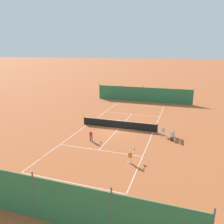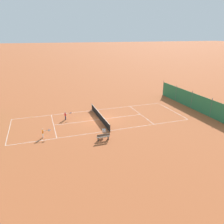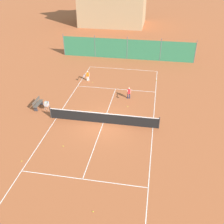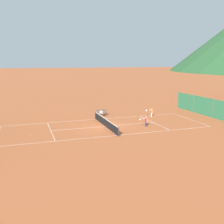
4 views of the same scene
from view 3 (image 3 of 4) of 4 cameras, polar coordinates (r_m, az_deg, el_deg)
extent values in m
plane|color=#A8542D|center=(21.79, -1.92, -2.39)|extent=(600.00, 600.00, 0.00)
cube|color=white|center=(32.20, 2.42, 9.34)|extent=(8.25, 0.05, 0.01)
cube|color=white|center=(22.87, -12.03, -1.33)|extent=(0.05, 23.85, 0.01)
cube|color=white|center=(21.44, 8.89, -3.42)|extent=(0.05, 23.85, 0.01)
cube|color=white|center=(27.23, 0.81, 5.04)|extent=(8.20, 0.05, 0.01)
cube|color=white|center=(17.01, -6.43, -14.30)|extent=(8.20, 0.05, 0.01)
cube|color=white|center=(21.79, -1.92, -2.38)|extent=(0.05, 12.80, 0.01)
cylinder|color=#2D2D2D|center=(22.76, -13.23, -0.10)|extent=(0.08, 0.08, 1.06)
cylinder|color=#2D2D2D|center=(21.16, 10.22, -2.36)|extent=(0.08, 0.08, 1.06)
cube|color=black|center=(21.54, -1.94, -1.38)|extent=(9.10, 0.02, 0.91)
cube|color=white|center=(21.28, -1.97, -0.31)|extent=(9.10, 0.04, 0.06)
cube|color=#2D754C|center=(35.11, 3.31, 13.48)|extent=(17.20, 0.04, 2.60)
cylinder|color=#59595E|center=(37.01, -10.44, 14.23)|extent=(0.08, 0.08, 2.90)
cylinder|color=#59595E|center=(35.79, -3.74, 14.08)|extent=(0.08, 0.08, 2.90)
cylinder|color=#59595E|center=(35.06, 3.32, 13.72)|extent=(0.08, 0.08, 2.90)
cylinder|color=#59595E|center=(34.85, 10.53, 13.14)|extent=(0.08, 0.08, 2.90)
cylinder|color=#59595E|center=(35.17, 17.69, 12.36)|extent=(0.08, 0.08, 2.90)
cylinder|color=#23284C|center=(25.36, 3.85, 3.53)|extent=(0.10, 0.10, 0.54)
cylinder|color=#23284C|center=(25.34, 3.46, 3.52)|extent=(0.10, 0.10, 0.54)
cube|color=red|center=(25.13, 3.69, 4.50)|extent=(0.29, 0.20, 0.42)
sphere|color=beige|center=(24.99, 3.72, 5.15)|extent=(0.17, 0.17, 0.17)
cylinder|color=beige|center=(25.15, 4.07, 4.50)|extent=(0.06, 0.06, 0.42)
cylinder|color=beige|center=(24.85, 3.37, 4.61)|extent=(0.15, 0.42, 0.06)
cylinder|color=black|center=(24.58, 3.44, 4.29)|extent=(0.07, 0.19, 0.03)
torus|color=red|center=(24.37, 3.49, 4.03)|extent=(0.08, 0.28, 0.28)
cylinder|color=silver|center=(24.37, 3.49, 4.03)|extent=(0.06, 0.24, 0.25)
cylinder|color=white|center=(29.06, -5.11, 7.27)|extent=(0.09, 0.09, 0.53)
cylinder|color=white|center=(29.11, -5.44, 7.29)|extent=(0.09, 0.09, 0.53)
cube|color=orange|center=(28.89, -5.32, 8.13)|extent=(0.26, 0.15, 0.41)
sphere|color=beige|center=(28.77, -5.35, 8.70)|extent=(0.16, 0.16, 0.16)
cylinder|color=beige|center=(28.85, -5.01, 8.11)|extent=(0.06, 0.06, 0.41)
cylinder|color=beige|center=(28.69, -5.77, 8.29)|extent=(0.07, 0.41, 0.06)
cylinder|color=black|center=(28.43, -5.94, 8.05)|extent=(0.03, 0.19, 0.03)
torus|color=#1E4CB2|center=(28.23, -6.08, 7.87)|extent=(0.03, 0.28, 0.28)
cylinder|color=silver|center=(28.23, -6.08, 7.87)|extent=(0.01, 0.25, 0.25)
sphere|color=#CCE033|center=(15.34, -4.16, -20.80)|extent=(0.07, 0.07, 0.07)
sphere|color=#CCE033|center=(19.60, -10.57, -7.31)|extent=(0.07, 0.07, 0.07)
sphere|color=#CCE033|center=(28.73, -4.18, 6.50)|extent=(0.07, 0.07, 0.07)
sphere|color=#CCE033|center=(19.07, -19.06, -10.05)|extent=(0.07, 0.07, 0.07)
sphere|color=#CCE033|center=(29.48, 9.70, 6.80)|extent=(0.07, 0.07, 0.07)
sphere|color=#CCE033|center=(24.14, -13.21, 0.48)|extent=(0.07, 0.07, 0.07)
sphere|color=#CCE033|center=(23.41, -4.70, 0.23)|extent=(0.07, 0.07, 0.07)
sphere|color=#CCE033|center=(24.06, 3.44, 1.23)|extent=(0.07, 0.07, 0.07)
cylinder|color=#B7B7BC|center=(23.90, -14.46, 0.63)|extent=(0.02, 0.02, 0.55)
cylinder|color=#B7B7BC|center=(23.77, -13.71, 0.56)|extent=(0.02, 0.02, 0.55)
cylinder|color=#B7B7BC|center=(24.16, -14.16, 1.04)|extent=(0.02, 0.02, 0.55)
cylinder|color=#B7B7BC|center=(24.03, -13.41, 0.97)|extent=(0.02, 0.02, 0.55)
cube|color=#B7B7BC|center=(23.82, -14.02, 1.39)|extent=(0.34, 0.34, 0.02)
cube|color=#B7B7BC|center=(23.61, -14.23, 1.52)|extent=(0.34, 0.02, 0.34)
cube|color=#B7B7BC|center=(23.88, -13.92, 1.92)|extent=(0.34, 0.02, 0.34)
cube|color=#B7B7BC|center=(23.81, -14.45, 1.76)|extent=(0.02, 0.34, 0.34)
cube|color=#B7B7BC|center=(23.68, -13.69, 1.69)|extent=(0.02, 0.34, 0.34)
sphere|color=#CCE033|center=(23.74, -13.88, 1.41)|extent=(0.07, 0.07, 0.07)
sphere|color=#CCE033|center=(23.79, -13.78, 1.49)|extent=(0.07, 0.07, 0.07)
sphere|color=#CCE033|center=(23.68, -13.89, 1.33)|extent=(0.07, 0.07, 0.07)
sphere|color=#CCE033|center=(23.74, -13.87, 1.41)|extent=(0.07, 0.07, 0.07)
sphere|color=#CCE033|center=(23.79, -14.03, 1.46)|extent=(0.07, 0.07, 0.07)
sphere|color=#CCE033|center=(23.80, -13.86, 1.49)|extent=(0.07, 0.07, 0.07)
sphere|color=#CCE033|center=(23.79, -13.73, 1.65)|extent=(0.07, 0.07, 0.07)
sphere|color=#CCE033|center=(23.80, -13.90, 1.64)|extent=(0.07, 0.07, 0.07)
sphere|color=#CCE033|center=(23.81, -13.87, 1.66)|extent=(0.07, 0.07, 0.07)
sphere|color=#CCE033|center=(23.72, -14.30, 1.47)|extent=(0.07, 0.07, 0.07)
sphere|color=#CCE033|center=(23.79, -13.81, 1.65)|extent=(0.07, 0.07, 0.07)
sphere|color=#CCE033|center=(23.73, -14.35, 1.49)|extent=(0.07, 0.07, 0.07)
sphere|color=#CCE033|center=(23.70, -13.96, 1.66)|extent=(0.07, 0.07, 0.07)
sphere|color=#CCE033|center=(23.68, -14.01, 1.62)|extent=(0.07, 0.07, 0.07)
sphere|color=#CCE033|center=(23.65, -14.01, 1.58)|extent=(0.07, 0.07, 0.07)
sphere|color=#CCE033|center=(23.88, -14.16, 1.87)|extent=(0.07, 0.07, 0.07)
sphere|color=#CCE033|center=(23.70, -13.97, 1.65)|extent=(0.07, 0.07, 0.07)
sphere|color=#CCE033|center=(23.70, -14.00, 1.66)|extent=(0.07, 0.07, 0.07)
cube|color=#51473D|center=(24.59, -15.79, 1.79)|extent=(0.36, 1.50, 0.05)
cube|color=#51473D|center=(24.53, -16.22, 2.35)|extent=(0.04, 1.50, 0.28)
cube|color=#333338|center=(25.16, -15.18, 2.03)|extent=(0.32, 0.06, 0.44)
cube|color=#333338|center=(24.23, -16.28, 0.65)|extent=(0.32, 0.06, 0.44)
cube|color=tan|center=(53.79, 0.26, 22.83)|extent=(12.00, 9.00, 8.00)
camera|label=1|loc=(42.85, -5.34, 26.92)|focal=35.00mm
camera|label=2|loc=(40.66, -45.40, 22.27)|focal=35.00mm
camera|label=4|loc=(27.05, 77.48, -3.60)|focal=42.00mm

